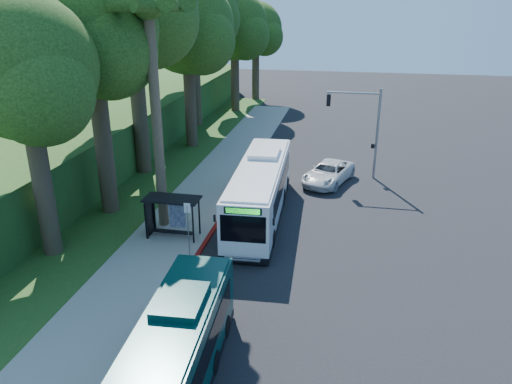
% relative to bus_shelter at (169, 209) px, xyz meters
% --- Properties ---
extents(ground, '(140.00, 140.00, 0.00)m').
position_rel_bus_shelter_xyz_m(ground, '(7.26, 2.86, -1.81)').
color(ground, black).
rests_on(ground, ground).
extents(sidewalk, '(4.50, 70.00, 0.12)m').
position_rel_bus_shelter_xyz_m(sidewalk, '(-0.04, 2.86, -1.75)').
color(sidewalk, gray).
rests_on(sidewalk, ground).
extents(red_curb, '(0.25, 30.00, 0.13)m').
position_rel_bus_shelter_xyz_m(red_curb, '(2.26, -1.14, -1.74)').
color(red_curb, maroon).
rests_on(red_curb, ground).
extents(grass_verge, '(8.00, 70.00, 0.06)m').
position_rel_bus_shelter_xyz_m(grass_verge, '(-5.74, 7.86, -1.78)').
color(grass_verge, '#234719').
rests_on(grass_verge, ground).
extents(bus_shelter, '(3.20, 1.51, 2.55)m').
position_rel_bus_shelter_xyz_m(bus_shelter, '(0.00, 0.00, 0.00)').
color(bus_shelter, black).
rests_on(bus_shelter, ground).
extents(stop_sign_pole, '(0.35, 0.06, 3.17)m').
position_rel_bus_shelter_xyz_m(stop_sign_pole, '(1.86, -2.14, 0.28)').
color(stop_sign_pole, gray).
rests_on(stop_sign_pole, ground).
extents(traffic_signal_pole, '(4.10, 0.30, 7.00)m').
position_rel_bus_shelter_xyz_m(traffic_signal_pole, '(11.04, 12.86, 2.62)').
color(traffic_signal_pole, gray).
rests_on(traffic_signal_pole, ground).
extents(palm_tree, '(4.20, 4.20, 14.40)m').
position_rel_bus_shelter_xyz_m(palm_tree, '(-0.94, 1.36, 10.57)').
color(palm_tree, '#4C3F2D').
rests_on(palm_tree, ground).
extents(hillside_backdrop, '(24.00, 60.00, 8.80)m').
position_rel_bus_shelter_xyz_m(hillside_backdrop, '(-19.04, 17.96, 0.63)').
color(hillside_backdrop, '#234719').
rests_on(hillside_backdrop, ground).
extents(tree_0, '(8.40, 8.00, 15.70)m').
position_rel_bus_shelter_xyz_m(tree_0, '(-5.14, 2.84, 9.40)').
color(tree_0, '#382B1E').
rests_on(tree_0, ground).
extents(tree_1, '(10.50, 10.00, 18.26)m').
position_rel_bus_shelter_xyz_m(tree_1, '(-6.12, 10.84, 10.92)').
color(tree_1, '#382B1E').
rests_on(tree_1, ground).
extents(tree_2, '(8.82, 8.40, 15.12)m').
position_rel_bus_shelter_xyz_m(tree_2, '(-4.64, 18.84, 8.67)').
color(tree_2, '#382B1E').
rests_on(tree_2, ground).
extents(tree_3, '(10.08, 9.60, 17.28)m').
position_rel_bus_shelter_xyz_m(tree_3, '(-6.62, 26.84, 10.17)').
color(tree_3, '#382B1E').
rests_on(tree_3, ground).
extents(tree_4, '(8.40, 8.00, 14.14)m').
position_rel_bus_shelter_xyz_m(tree_4, '(-4.14, 34.84, 7.92)').
color(tree_4, '#382B1E').
rests_on(tree_4, ground).
extents(tree_5, '(7.35, 7.00, 12.86)m').
position_rel_bus_shelter_xyz_m(tree_5, '(-3.16, 42.84, 7.16)').
color(tree_5, '#382B1E').
rests_on(tree_5, ground).
extents(tree_6, '(7.56, 7.20, 13.74)m').
position_rel_bus_shelter_xyz_m(tree_6, '(-5.65, -3.16, 7.90)').
color(tree_6, '#382B1E').
rests_on(tree_6, ground).
extents(white_bus, '(3.36, 13.00, 3.84)m').
position_rel_bus_shelter_xyz_m(white_bus, '(4.65, 3.99, 0.07)').
color(white_bus, white).
rests_on(white_bus, ground).
extents(teal_bus, '(2.96, 11.32, 3.34)m').
position_rel_bus_shelter_xyz_m(teal_bus, '(4.60, -12.59, -0.17)').
color(teal_bus, '#09312E').
rests_on(teal_bus, ground).
extents(pickup, '(4.29, 6.19, 1.57)m').
position_rel_bus_shelter_xyz_m(pickup, '(8.61, 11.07, -1.02)').
color(pickup, silver).
rests_on(pickup, ground).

